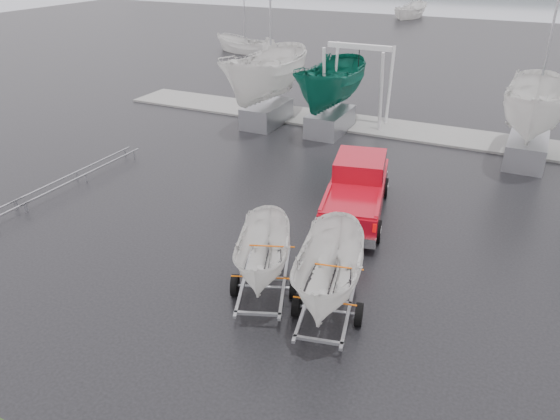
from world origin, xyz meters
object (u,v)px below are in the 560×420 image
object	(u,v)px
trailer_parked	(264,217)
boat_hoist	(358,73)
pickup_truck	(357,187)
trailer_hitched	(333,226)

from	to	relation	value
trailer_parked	boat_hoist	xyz separation A→B (m)	(-2.69, 15.68, 0.33)
pickup_truck	trailer_parked	world-z (taller)	trailer_parked
boat_hoist	trailer_hitched	bearing A→B (deg)	-73.65
trailer_hitched	trailer_parked	bearing A→B (deg)	161.71
pickup_truck	boat_hoist	xyz separation A→B (m)	(-3.35, 9.78, 1.71)
trailer_hitched	boat_hoist	bearing A→B (deg)	94.20
trailer_parked	pickup_truck	bearing A→B (deg)	62.73
trailer_parked	trailer_hitched	bearing A→B (deg)	-27.09
trailer_hitched	boat_hoist	size ratio (longest dim) A/B	1.18
boat_hoist	pickup_truck	bearing A→B (deg)	-71.12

